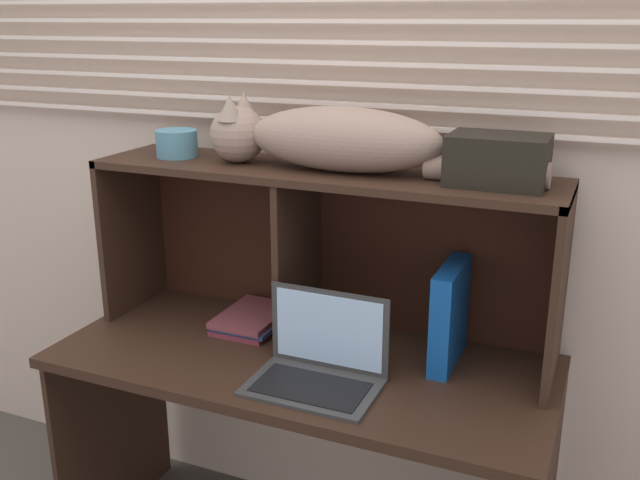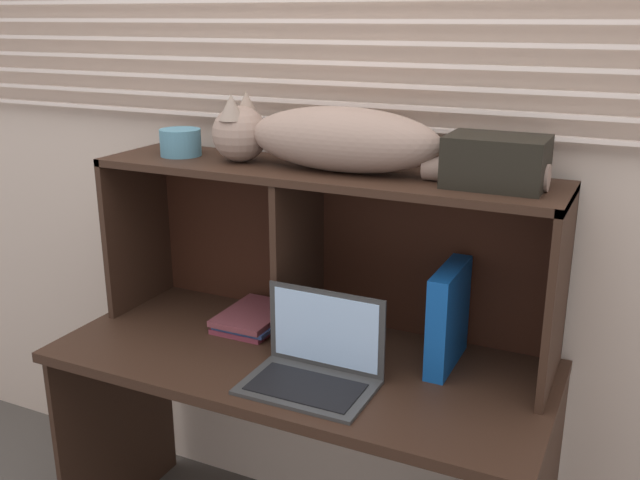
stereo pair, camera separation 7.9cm
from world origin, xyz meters
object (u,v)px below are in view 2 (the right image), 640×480
small_basket (181,142)px  storage_box (496,161)px  binder_upright (448,317)px  book_stack (255,318)px  laptop (315,364)px  cat (329,139)px

small_basket → storage_box: size_ratio=0.51×
binder_upright → book_stack: size_ratio=1.08×
book_stack → storage_box: 0.89m
laptop → small_basket: 0.80m
cat → small_basket: (-0.49, 0.00, -0.05)m
cat → small_basket: size_ratio=7.65×
cat → laptop: 0.60m
laptop → book_stack: 0.41m
laptop → small_basket: size_ratio=2.70×
binder_upright → small_basket: size_ratio=2.27×
binder_upright → storage_box: bearing=0.0°
storage_box → cat: bearing=180.0°
book_stack → storage_box: storage_box is taller
laptop → storage_box: 0.69m
laptop → storage_box: size_ratio=1.38×
book_stack → small_basket: 0.58m
small_basket → book_stack: bearing=-0.5°
cat → binder_upright: (0.36, 0.00, -0.45)m
binder_upright → book_stack: binder_upright is taller
storage_box → book_stack: bearing=-179.8°
cat → small_basket: bearing=180.0°
cat → laptop: (0.08, -0.25, -0.54)m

